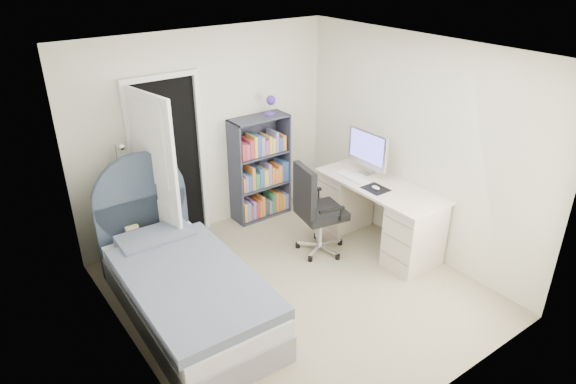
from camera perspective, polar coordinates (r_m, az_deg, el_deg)
room_shell at (r=4.95m, az=0.96°, el=0.85°), size 3.50×3.70×2.60m
door at (r=5.91m, az=-14.00°, el=2.13°), size 0.92×0.82×2.06m
bed at (r=5.23m, az=-11.51°, el=-10.18°), size 1.12×2.27×1.38m
nightstand at (r=5.98m, az=-16.65°, el=-4.94°), size 0.40×0.40×0.59m
floor_lamp at (r=6.09m, az=-17.39°, el=-2.29°), size 0.20×0.20×1.43m
bookcase at (r=6.76m, az=-3.03°, el=2.17°), size 0.77×0.33×1.64m
desk at (r=6.27m, az=9.90°, el=-2.11°), size 0.66×1.64×1.34m
office_chair at (r=5.91m, az=2.99°, el=-1.57°), size 0.61×0.62×1.13m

